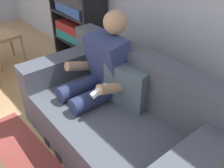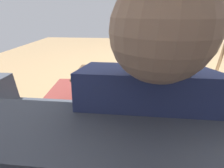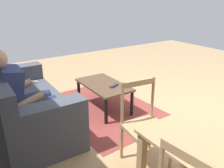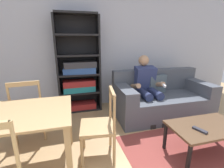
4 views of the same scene
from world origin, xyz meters
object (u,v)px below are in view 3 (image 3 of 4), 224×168
(coffee_table, at_px, (104,87))
(dining_chair_facing_couch, at_px, (145,127))
(couch, at_px, (22,107))
(tv_remote, at_px, (114,86))
(person_lounging, at_px, (23,96))

(coffee_table, xyz_separation_m, dining_chair_facing_couch, (-1.33, 0.32, 0.08))
(dining_chair_facing_couch, bearing_deg, couch, 32.47)
(couch, height_order, tv_remote, couch)
(couch, height_order, person_lounging, person_lounging)
(couch, height_order, coffee_table, couch)
(couch, bearing_deg, tv_remote, -101.63)
(tv_remote, height_order, dining_chair_facing_couch, dining_chair_facing_couch)
(couch, height_order, dining_chair_facing_couch, dining_chair_facing_couch)
(coffee_table, bearing_deg, person_lounging, 99.85)
(person_lounging, relative_size, tv_remote, 7.01)
(coffee_table, height_order, dining_chair_facing_couch, dining_chair_facing_couch)
(couch, xyz_separation_m, tv_remote, (-0.27, -1.30, 0.11))
(coffee_table, bearing_deg, tv_remote, -156.63)
(tv_remote, bearing_deg, couch, 58.07)
(dining_chair_facing_couch, bearing_deg, coffee_table, -13.45)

